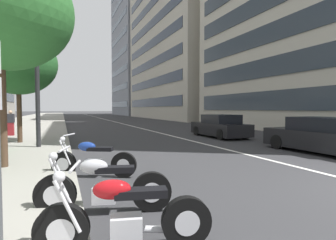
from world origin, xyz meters
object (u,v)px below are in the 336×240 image
(street_lamp_with_banners, at_px, (45,16))
(street_tree_by_lamp_post, at_px, (0,10))
(street_tree_far_plaza, at_px, (18,63))
(car_following_behind, at_px, (220,127))
(motorcycle_nearest_camera, at_px, (103,188))
(car_mid_block_traffic, at_px, (323,136))
(pedestrian_on_plaza, at_px, (11,123))
(motorcycle_far_end_row, at_px, (124,218))
(motorcycle_second_in_row, at_px, (92,161))

(street_lamp_with_banners, bearing_deg, street_tree_by_lamp_post, 166.60)
(street_tree_far_plaza, bearing_deg, car_following_behind, -92.41)
(motorcycle_nearest_camera, relative_size, street_tree_far_plaza, 0.42)
(motorcycle_nearest_camera, height_order, car_mid_block_traffic, car_mid_block_traffic)
(pedestrian_on_plaza, bearing_deg, car_following_behind, 75.20)
(motorcycle_far_end_row, distance_m, pedestrian_on_plaza, 15.42)
(car_following_behind, height_order, pedestrian_on_plaza, pedestrian_on_plaza)
(street_lamp_with_banners, distance_m, street_tree_by_lamp_post, 4.15)
(street_tree_by_lamp_post, relative_size, pedestrian_on_plaza, 3.93)
(car_following_behind, height_order, street_lamp_with_banners, street_lamp_with_banners)
(car_mid_block_traffic, distance_m, street_tree_far_plaza, 13.79)
(car_mid_block_traffic, height_order, pedestrian_on_plaza, pedestrian_on_plaza)
(motorcycle_nearest_camera, bearing_deg, motorcycle_far_end_row, 108.94)
(car_mid_block_traffic, distance_m, street_tree_by_lamp_post, 11.75)
(street_tree_by_lamp_post, bearing_deg, car_mid_block_traffic, -95.86)
(car_following_behind, relative_size, pedestrian_on_plaza, 2.80)
(motorcycle_nearest_camera, height_order, street_lamp_with_banners, street_lamp_with_banners)
(car_mid_block_traffic, bearing_deg, street_tree_by_lamp_post, 83.80)
(car_following_behind, height_order, street_tree_far_plaza, street_tree_far_plaza)
(motorcycle_far_end_row, xyz_separation_m, street_tree_far_plaza, (11.11, 2.59, 3.50))
(motorcycle_second_in_row, height_order, car_mid_block_traffic, car_mid_block_traffic)
(street_tree_far_plaza, bearing_deg, car_mid_block_traffic, -121.42)
(motorcycle_second_in_row, height_order, car_following_behind, car_following_behind)
(car_following_behind, bearing_deg, pedestrian_on_plaza, 69.87)
(motorcycle_far_end_row, distance_m, motorcycle_nearest_camera, 1.31)
(motorcycle_second_in_row, bearing_deg, motorcycle_nearest_camera, 115.05)
(street_tree_far_plaza, bearing_deg, motorcycle_nearest_camera, -165.60)
(car_mid_block_traffic, relative_size, street_lamp_with_banners, 0.49)
(car_mid_block_traffic, xyz_separation_m, street_lamp_with_banners, (5.00, 10.14, 4.97))
(motorcycle_far_end_row, relative_size, motorcycle_second_in_row, 1.03)
(motorcycle_second_in_row, xyz_separation_m, street_lamp_with_banners, (5.32, 1.31, 5.22))
(motorcycle_far_end_row, xyz_separation_m, street_tree_by_lamp_post, (5.25, 2.22, 4.02))
(street_lamp_with_banners, height_order, street_tree_far_plaza, street_lamp_with_banners)
(car_mid_block_traffic, relative_size, street_tree_far_plaza, 0.87)
(street_tree_far_plaza, distance_m, pedestrian_on_plaza, 5.02)
(motorcycle_far_end_row, bearing_deg, car_mid_block_traffic, -142.15)
(street_tree_by_lamp_post, bearing_deg, pedestrian_on_plaza, 7.96)
(motorcycle_nearest_camera, distance_m, car_mid_block_traffic, 9.36)
(motorcycle_far_end_row, relative_size, street_tree_by_lamp_post, 0.36)
(motorcycle_far_end_row, distance_m, car_following_behind, 13.54)
(motorcycle_nearest_camera, bearing_deg, pedestrian_on_plaza, -59.87)
(street_lamp_with_banners, bearing_deg, street_tree_far_plaza, 33.12)
(pedestrian_on_plaza, bearing_deg, motorcycle_second_in_row, 23.01)
(car_mid_block_traffic, bearing_deg, motorcycle_second_in_row, 91.70)
(motorcycle_far_end_row, bearing_deg, motorcycle_nearest_camera, -73.93)
(motorcycle_nearest_camera, xyz_separation_m, street_tree_far_plaza, (9.80, 2.52, 3.49))
(car_mid_block_traffic, bearing_deg, car_following_behind, 3.90)
(car_following_behind, relative_size, street_lamp_with_banners, 0.45)
(motorcycle_nearest_camera, distance_m, street_tree_far_plaza, 10.70)
(motorcycle_second_in_row, xyz_separation_m, car_following_behind, (6.84, -8.35, 0.23))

